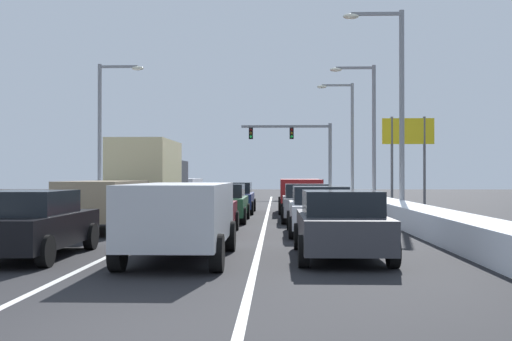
% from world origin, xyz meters
% --- Properties ---
extents(ground_plane, '(120.00, 120.00, 0.00)m').
position_xyz_m(ground_plane, '(0.00, 18.27, 0.00)').
color(ground_plane, black).
extents(lane_stripe_between_right_lane_and_center_lane, '(0.14, 50.26, 0.01)m').
position_xyz_m(lane_stripe_between_right_lane_and_center_lane, '(1.70, 22.84, 0.00)').
color(lane_stripe_between_right_lane_and_center_lane, silver).
rests_on(lane_stripe_between_right_lane_and_center_lane, ground).
extents(lane_stripe_between_center_lane_and_left_lane, '(0.14, 50.26, 0.01)m').
position_xyz_m(lane_stripe_between_center_lane_and_left_lane, '(-1.70, 22.84, 0.00)').
color(lane_stripe_between_center_lane_and_left_lane, silver).
rests_on(lane_stripe_between_center_lane_and_left_lane, ground).
extents(snow_bank_right_shoulder, '(1.31, 50.26, 0.77)m').
position_xyz_m(snow_bank_right_shoulder, '(7.00, 22.84, 0.39)').
color(snow_bank_right_shoulder, white).
rests_on(snow_bank_right_shoulder, ground).
extents(snow_bank_left_shoulder, '(1.61, 50.26, 0.79)m').
position_xyz_m(snow_bank_left_shoulder, '(-7.00, 22.84, 0.40)').
color(snow_bank_left_shoulder, white).
rests_on(snow_bank_left_shoulder, ground).
extents(sedan_charcoal_right_lane_nearest, '(2.00, 4.50, 1.51)m').
position_xyz_m(sedan_charcoal_right_lane_nearest, '(3.58, 7.12, 0.76)').
color(sedan_charcoal_right_lane_nearest, '#38383D').
rests_on(sedan_charcoal_right_lane_nearest, ground).
extents(sedan_white_right_lane_second, '(2.00, 4.50, 1.51)m').
position_xyz_m(sedan_white_right_lane_second, '(3.49, 12.82, 0.76)').
color(sedan_white_right_lane_second, silver).
rests_on(sedan_white_right_lane_second, ground).
extents(sedan_gray_right_lane_third, '(2.00, 4.50, 1.51)m').
position_xyz_m(sedan_gray_right_lane_third, '(3.32, 18.40, 0.76)').
color(sedan_gray_right_lane_third, slate).
rests_on(sedan_gray_right_lane_third, ground).
extents(suv_red_right_lane_fourth, '(2.16, 4.90, 1.67)m').
position_xyz_m(suv_red_right_lane_fourth, '(3.31, 24.31, 1.02)').
color(suv_red_right_lane_fourth, maroon).
rests_on(suv_red_right_lane_fourth, ground).
extents(suv_silver_center_lane_nearest, '(2.16, 4.90, 1.67)m').
position_xyz_m(suv_silver_center_lane_nearest, '(0.05, 6.63, 1.02)').
color(suv_silver_center_lane_nearest, '#B7BABF').
rests_on(suv_silver_center_lane_nearest, ground).
extents(sedan_maroon_center_lane_second, '(2.00, 4.50, 1.51)m').
position_xyz_m(sedan_maroon_center_lane_second, '(-0.14, 12.64, 0.76)').
color(sedan_maroon_center_lane_second, maroon).
rests_on(sedan_maroon_center_lane_second, ground).
extents(sedan_green_center_lane_third, '(2.00, 4.50, 1.51)m').
position_xyz_m(sedan_green_center_lane_third, '(-0.00, 18.23, 0.76)').
color(sedan_green_center_lane_third, '#1E5633').
rests_on(sedan_green_center_lane_third, ground).
extents(sedan_navy_center_lane_fourth, '(2.00, 4.50, 1.51)m').
position_xyz_m(sedan_navy_center_lane_fourth, '(0.06, 24.07, 0.76)').
color(sedan_navy_center_lane_fourth, navy).
rests_on(sedan_navy_center_lane_fourth, ground).
extents(sedan_black_left_lane_nearest, '(2.00, 4.50, 1.51)m').
position_xyz_m(sedan_black_left_lane_nearest, '(-3.38, 6.95, 0.76)').
color(sedan_black_left_lane_nearest, black).
rests_on(sedan_black_left_lane_nearest, ground).
extents(suv_tan_left_lane_second, '(2.16, 4.90, 1.67)m').
position_xyz_m(suv_tan_left_lane_second, '(-3.55, 13.64, 1.02)').
color(suv_tan_left_lane_second, '#937F60').
rests_on(suv_tan_left_lane_second, ground).
extents(box_truck_left_lane_third, '(2.53, 7.20, 3.36)m').
position_xyz_m(box_truck_left_lane_third, '(-3.48, 20.84, 1.90)').
color(box_truck_left_lane_third, '#38383D').
rests_on(box_truck_left_lane_third, ground).
extents(suv_white_left_lane_fourth, '(2.16, 4.90, 1.67)m').
position_xyz_m(suv_white_left_lane_fourth, '(-3.43, 29.76, 1.02)').
color(suv_white_left_lane_fourth, silver).
rests_on(suv_white_left_lane_fourth, ground).
extents(traffic_light_gantry, '(7.54, 0.47, 6.20)m').
position_xyz_m(traffic_light_gantry, '(4.27, 45.68, 4.50)').
color(traffic_light_gantry, slate).
rests_on(traffic_light_gantry, ground).
extents(street_lamp_right_near, '(2.66, 0.36, 9.05)m').
position_xyz_m(street_lamp_right_near, '(7.25, 20.56, 5.35)').
color(street_lamp_right_near, gray).
rests_on(street_lamp_right_near, ground).
extents(street_lamp_right_mid, '(2.66, 0.36, 8.25)m').
position_xyz_m(street_lamp_right_mid, '(7.42, 29.70, 4.93)').
color(street_lamp_right_mid, gray).
rests_on(street_lamp_right_mid, ground).
extents(street_lamp_right_far, '(2.66, 0.36, 8.54)m').
position_xyz_m(street_lamp_right_far, '(7.27, 38.83, 5.09)').
color(street_lamp_right_far, gray).
rests_on(street_lamp_right_far, ground).
extents(street_lamp_left_mid, '(2.66, 0.36, 8.28)m').
position_xyz_m(street_lamp_left_mid, '(-7.69, 29.01, 4.95)').
color(street_lamp_left_mid, gray).
rests_on(street_lamp_left_mid, ground).
extents(roadside_sign_right, '(3.20, 0.16, 5.50)m').
position_xyz_m(roadside_sign_right, '(10.29, 32.32, 4.02)').
color(roadside_sign_right, '#59595B').
rests_on(roadside_sign_right, ground).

